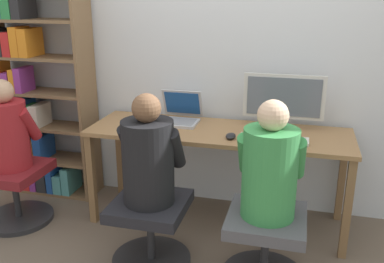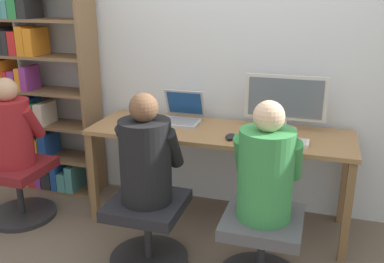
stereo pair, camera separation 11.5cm
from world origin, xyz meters
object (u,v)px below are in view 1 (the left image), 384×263
object	(u,v)px
keyboard	(274,139)
person_near_shelf	(7,130)
office_chair_side	(15,190)
bookshelf	(31,101)
desktop_monitor	(283,101)
office_chair_right	(151,228)
laptop	(179,116)
person_at_monitor	(270,167)
person_at_laptop	(148,157)
office_chair_left	(265,243)

from	to	relation	value
keyboard	person_near_shelf	world-z (taller)	person_near_shelf
office_chair_side	person_near_shelf	xyz separation A→B (m)	(-0.00, 0.01, 0.47)
bookshelf	office_chair_side	bearing A→B (deg)	-74.17
desktop_monitor	office_chair_right	size ratio (longest dim) A/B	1.12
bookshelf	laptop	bearing A→B (deg)	-0.55
office_chair_right	person_at_monitor	world-z (taller)	person_at_monitor
person_near_shelf	person_at_laptop	bearing A→B (deg)	-11.99
person_at_laptop	bookshelf	size ratio (longest dim) A/B	0.39
person_at_monitor	office_chair_right	bearing A→B (deg)	-178.81
laptop	keyboard	xyz separation A→B (m)	(0.73, -0.25, -0.04)
office_chair_left	bookshelf	distance (m)	2.22
office_chair_left	person_near_shelf	world-z (taller)	person_near_shelf
laptop	keyboard	size ratio (longest dim) A/B	0.69
person_at_laptop	person_near_shelf	distance (m)	1.18
office_chair_right	person_at_monitor	size ratio (longest dim) A/B	0.74
laptop	bookshelf	bearing A→B (deg)	179.45
keyboard	office_chair_left	size ratio (longest dim) A/B	0.90
person_at_monitor	desktop_monitor	bearing A→B (deg)	88.71
office_chair_right	office_chair_side	xyz separation A→B (m)	(-1.16, 0.25, 0.00)
office_chair_left	person_near_shelf	distance (m)	1.94
laptop	person_at_laptop	world-z (taller)	person_at_laptop
laptop	office_chair_right	world-z (taller)	laptop
bookshelf	office_chair_right	bearing A→B (deg)	-30.45
keyboard	office_chair_right	distance (m)	0.98
office_chair_left	keyboard	bearing A→B (deg)	92.00
keyboard	person_at_monitor	distance (m)	0.49
office_chair_right	bookshelf	world-z (taller)	bookshelf
desktop_monitor	person_near_shelf	bearing A→B (deg)	-164.26
keyboard	person_at_laptop	world-z (taller)	person_at_laptop
office_chair_right	office_chair_side	bearing A→B (deg)	168.00
office_chair_left	office_chair_right	bearing A→B (deg)	-179.24
keyboard	person_at_laptop	bearing A→B (deg)	-144.39
keyboard	person_at_monitor	size ratio (longest dim) A/B	0.66
office_chair_right	person_at_monitor	distance (m)	0.86
laptop	office_chair_left	world-z (taller)	laptop
laptop	person_at_monitor	world-z (taller)	person_at_monitor
desktop_monitor	keyboard	world-z (taller)	desktop_monitor
office_chair_left	laptop	bearing A→B (deg)	134.96
office_chair_left	person_at_laptop	size ratio (longest dim) A/B	0.75
person_at_monitor	person_at_laptop	world-z (taller)	person_at_monitor
office_chair_left	office_chair_right	world-z (taller)	same
keyboard	person_near_shelf	size ratio (longest dim) A/B	0.70
office_chair_right	office_chair_side	world-z (taller)	same
office_chair_left	person_at_laptop	world-z (taller)	person_at_laptop
person_at_monitor	laptop	bearing A→B (deg)	135.16
person_at_monitor	office_chair_left	bearing A→B (deg)	-90.00
person_at_laptop	laptop	bearing A→B (deg)	92.51
desktop_monitor	office_chair_side	bearing A→B (deg)	-164.12
office_chair_side	office_chair_right	bearing A→B (deg)	-12.00
desktop_monitor	person_at_laptop	bearing A→B (deg)	-133.15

